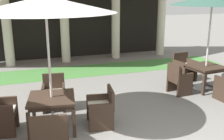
{
  "coord_description": "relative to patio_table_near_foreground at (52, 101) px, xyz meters",
  "views": [
    {
      "loc": [
        -1.66,
        -2.56,
        2.77
      ],
      "look_at": [
        0.32,
        3.4,
        0.99
      ],
      "focal_mm": 43.31,
      "sensor_mm": 36.0,
      "label": 1
    }
  ],
  "objects": [
    {
      "name": "lawn_strip",
      "position": [
        1.21,
        4.17,
        -0.62
      ],
      "size": [
        11.84,
        1.63,
        0.01
      ],
      "primitive_type": "cube",
      "color": "#47843D",
      "rests_on": "ground"
    },
    {
      "name": "patio_table_near_foreground",
      "position": [
        0.0,
        0.0,
        0.0
      ],
      "size": [
        1.06,
        1.06,
        0.72
      ],
      "rotation": [
        0.0,
        0.0,
        -0.15
      ],
      "color": "#38281E",
      "rests_on": "ground"
    },
    {
      "name": "patio_umbrella_near_foreground",
      "position": [
        0.0,
        0.0,
        1.93
      ],
      "size": [
        2.71,
        2.71,
        2.79
      ],
      "color": "#2D2D2D",
      "rests_on": "ground"
    },
    {
      "name": "patio_chair_near_foreground_north",
      "position": [
        0.15,
        1.02,
        -0.22
      ],
      "size": [
        0.61,
        0.58,
        0.87
      ],
      "rotation": [
        0.0,
        0.0,
        -3.29
      ],
      "color": "#38281E",
      "rests_on": "ground"
    },
    {
      "name": "patio_chair_near_foreground_west",
      "position": [
        -1.02,
        0.15,
        -0.21
      ],
      "size": [
        0.62,
        0.62,
        0.85
      ],
      "rotation": [
        0.0,
        0.0,
        -1.72
      ],
      "color": "#38281E",
      "rests_on": "ground"
    },
    {
      "name": "patio_chair_near_foreground_east",
      "position": [
        1.03,
        -0.15,
        -0.23
      ],
      "size": [
        0.62,
        0.7,
        0.83
      ],
      "rotation": [
        0.0,
        0.0,
        1.42
      ],
      "color": "#38281E",
      "rests_on": "ground"
    },
    {
      "name": "patio_chair_near_foreground_south",
      "position": [
        -0.15,
        -1.03,
        -0.22
      ],
      "size": [
        0.69,
        0.58,
        0.87
      ],
      "rotation": [
        0.0,
        0.0,
        -0.15
      ],
      "color": "#38281E",
      "rests_on": "ground"
    },
    {
      "name": "patio_table_mid_right",
      "position": [
        4.61,
        1.11,
        -0.0
      ],
      "size": [
        1.0,
        1.0,
        0.72
      ],
      "rotation": [
        0.0,
        0.0,
        0.1
      ],
      "color": "#38281E",
      "rests_on": "ground"
    },
    {
      "name": "patio_umbrella_mid_right",
      "position": [
        4.61,
        1.11,
        1.97
      ],
      "size": [
        2.4,
        2.4,
        2.84
      ],
      "color": "#2D2D2D",
      "rests_on": "ground"
    },
    {
      "name": "patio_chair_mid_right_north",
      "position": [
        4.51,
        2.08,
        -0.21
      ],
      "size": [
        0.64,
        0.64,
        0.88
      ],
      "rotation": [
        0.0,
        0.0,
        -3.04
      ],
      "color": "#38281E",
      "rests_on": "ground"
    },
    {
      "name": "patio_chair_mid_right_west",
      "position": [
        3.64,
        1.01,
        -0.22
      ],
      "size": [
        0.56,
        0.6,
        0.89
      ],
      "rotation": [
        0.0,
        0.0,
        -1.47
      ],
      "color": "#38281E",
      "rests_on": "ground"
    }
  ]
}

